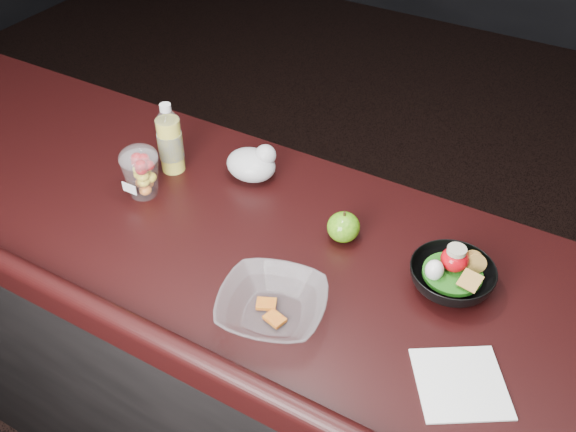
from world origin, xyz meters
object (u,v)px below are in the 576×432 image
(fruit_cup, at_px, (141,171))
(green_apple, at_px, (344,227))
(snack_bowl, at_px, (451,275))
(takeout_bowl, at_px, (272,306))
(lemonade_bottle, at_px, (170,143))

(fruit_cup, height_order, green_apple, fruit_cup)
(green_apple, bearing_deg, fruit_cup, -169.14)
(fruit_cup, relative_size, snack_bowl, 0.70)
(snack_bowl, height_order, takeout_bowl, snack_bowl)
(fruit_cup, xyz_separation_m, takeout_bowl, (0.48, -0.18, -0.04))
(lemonade_bottle, height_order, snack_bowl, lemonade_bottle)
(fruit_cup, xyz_separation_m, snack_bowl, (0.76, 0.07, -0.04))
(lemonade_bottle, distance_m, snack_bowl, 0.77)
(lemonade_bottle, bearing_deg, green_apple, -2.57)
(fruit_cup, relative_size, green_apple, 1.73)
(lemonade_bottle, height_order, fruit_cup, lemonade_bottle)
(snack_bowl, relative_size, takeout_bowl, 0.72)
(takeout_bowl, bearing_deg, green_apple, 85.52)
(green_apple, height_order, takeout_bowl, green_apple)
(lemonade_bottle, xyz_separation_m, snack_bowl, (0.76, -0.05, -0.05))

